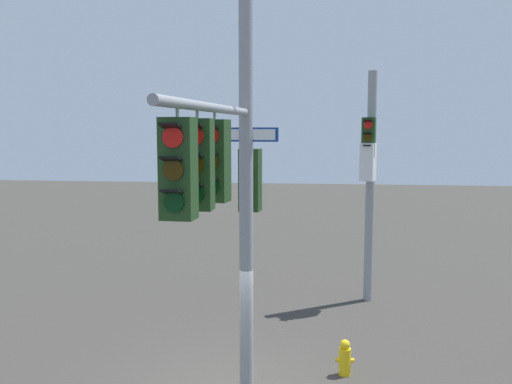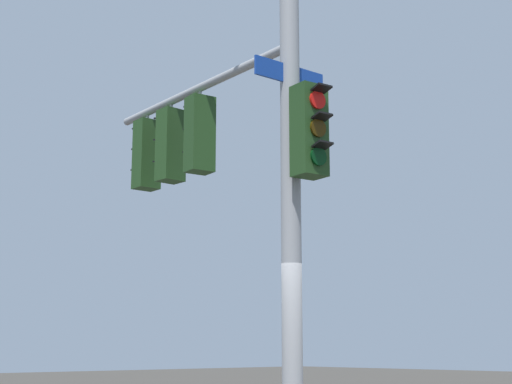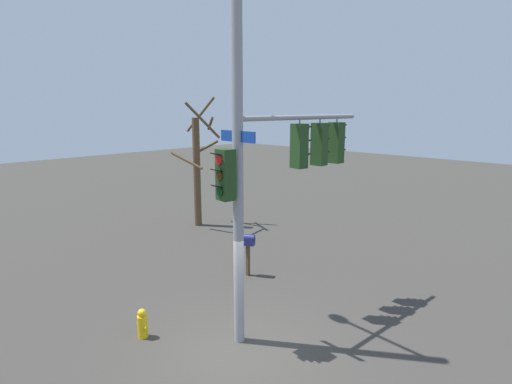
% 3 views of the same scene
% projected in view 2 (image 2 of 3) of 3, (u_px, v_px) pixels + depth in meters
% --- Properties ---
extents(main_signal_pole_assembly, '(3.26, 4.83, 9.21)m').
position_uv_depth(main_signal_pole_assembly, '(236.00, 97.00, 10.15)').
color(main_signal_pole_assembly, gray).
rests_on(main_signal_pole_assembly, ground).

